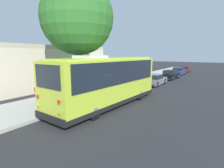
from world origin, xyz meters
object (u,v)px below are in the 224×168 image
object	(u,v)px
street_tree	(79,14)
sign_post_far	(65,98)
parked_sedan_blue	(178,72)
parked_sedan_maroon	(185,69)
parked_sedan_black	(170,75)
fire_hydrant	(129,83)
shuttle_bus	(108,79)
sign_post_near	(36,102)
parked_sedan_gray	(155,80)

from	to	relation	value
street_tree	sign_post_far	world-z (taller)	street_tree
parked_sedan_blue	parked_sedan_maroon	xyz separation A→B (m)	(5.99, 0.13, -0.04)
parked_sedan_black	fire_hydrant	bearing A→B (deg)	172.61
shuttle_bus	sign_post_near	xyz separation A→B (m)	(-4.38, 1.83, -0.91)
shuttle_bus	parked_sedan_black	world-z (taller)	shuttle_bus
parked_sedan_gray	fire_hydrant	xyz separation A→B (m)	(-3.64, 1.50, -0.03)
parked_sedan_black	sign_post_near	bearing A→B (deg)	177.53
parked_sedan_black	fire_hydrant	distance (m)	9.85
sign_post_near	parked_sedan_maroon	bearing A→B (deg)	-2.26
parked_sedan_maroon	street_tree	distance (m)	28.59
parked_sedan_maroon	shuttle_bus	bearing A→B (deg)	179.99
parked_sedan_blue	fire_hydrant	world-z (taller)	parked_sedan_blue
shuttle_bus	parked_sedan_maroon	xyz separation A→B (m)	(28.12, 0.55, -1.34)
parked_sedan_black	parked_sedan_maroon	xyz separation A→B (m)	(11.83, 0.33, -0.03)
parked_sedan_gray	street_tree	size ratio (longest dim) A/B	0.46
shuttle_bus	fire_hydrant	size ratio (longest dim) A/B	12.00
sign_post_near	parked_sedan_blue	bearing A→B (deg)	-3.05
parked_sedan_maroon	parked_sedan_gray	bearing A→B (deg)	179.58
parked_sedan_black	parked_sedan_maroon	bearing A→B (deg)	3.57
sign_post_far	fire_hydrant	xyz separation A→B (m)	(8.86, -0.01, -0.24)
parked_sedan_blue	parked_sedan_gray	bearing A→B (deg)	-179.01
fire_hydrant	parked_sedan_maroon	bearing A→B (deg)	-3.38
parked_sedan_black	street_tree	distance (m)	17.33
parked_sedan_maroon	fire_hydrant	bearing A→B (deg)	175.48
parked_sedan_black	parked_sedan_blue	xyz separation A→B (m)	(5.84, 0.20, 0.01)
parked_sedan_black	street_tree	xyz separation A→B (m)	(-16.00, 2.68, 6.08)
parked_sedan_gray	parked_sedan_black	size ratio (longest dim) A/B	1.03
parked_sedan_black	parked_sedan_blue	size ratio (longest dim) A/B	0.98
street_tree	parked_sedan_blue	bearing A→B (deg)	-6.48
street_tree	sign_post_near	size ratio (longest dim) A/B	5.89
parked_sedan_gray	fire_hydrant	size ratio (longest dim) A/B	5.54
shuttle_bus	parked_sedan_maroon	distance (m)	28.16
parked_sedan_maroon	sign_post_near	bearing A→B (deg)	176.61
parked_sedan_gray	sign_post_near	world-z (taller)	sign_post_near
shuttle_bus	street_tree	world-z (taller)	street_tree
street_tree	sign_post_far	bearing A→B (deg)	-157.48
parked_sedan_gray	parked_sedan_blue	xyz separation A→B (m)	(11.92, 0.09, 0.03)
shuttle_bus	sign_post_near	bearing A→B (deg)	160.01
parked_sedan_blue	shuttle_bus	bearing A→B (deg)	-178.37
sign_post_far	sign_post_near	bearing A→B (deg)	-180.00
shuttle_bus	sign_post_far	distance (m)	3.14
parked_sedan_gray	parked_sedan_black	distance (m)	6.07
parked_sedan_black	shuttle_bus	bearing A→B (deg)	-177.24
parked_sedan_blue	street_tree	distance (m)	22.81
parked_sedan_blue	parked_sedan_black	bearing A→B (deg)	-177.52
street_tree	fire_hydrant	xyz separation A→B (m)	(6.28, -1.07, -6.14)
street_tree	sign_post_far	xyz separation A→B (m)	(-2.58, -1.07, -5.89)
parked_sedan_maroon	sign_post_far	distance (m)	30.44
street_tree	parked_sedan_maroon	bearing A→B (deg)	-4.82
parked_sedan_black	parked_sedan_gray	bearing A→B (deg)	-179.00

